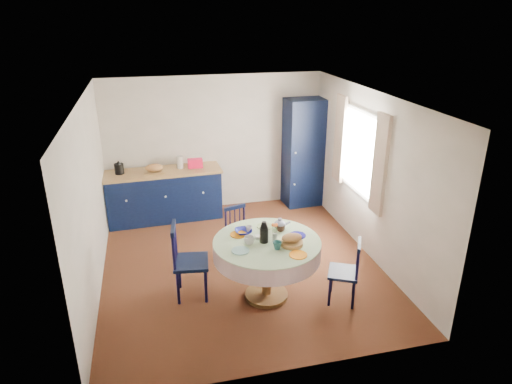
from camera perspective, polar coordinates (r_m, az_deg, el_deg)
floor at (r=6.96m, az=-1.94°, el=-8.94°), size 4.50×4.50×0.00m
ceiling at (r=6.07m, az=-2.25°, el=11.75°), size 4.50×4.50×0.00m
wall_back at (r=8.52m, az=-5.16°, el=6.04°), size 4.00×0.02×2.50m
wall_left at (r=6.36m, az=-20.04°, el=-0.89°), size 0.02×4.50×2.50m
wall_right at (r=7.06m, az=14.04°, el=2.06°), size 0.02×4.50×2.50m
window at (r=7.20m, az=12.84°, el=4.88°), size 0.10×1.74×1.45m
kitchen_counter at (r=8.36m, az=-11.41°, el=-0.27°), size 2.08×0.73×1.16m
pantry_cabinet at (r=8.73m, az=6.00°, el=4.89°), size 0.75×0.56×2.05m
dining_table at (r=5.88m, az=1.43°, el=-7.21°), size 1.38×1.38×1.12m
chair_left at (r=6.07m, az=-8.55°, el=-8.46°), size 0.50×0.52×1.04m
chair_far at (r=6.85m, az=-2.12°, el=-5.35°), size 0.47×0.46×0.86m
chair_right at (r=6.05m, az=11.23°, el=-9.69°), size 0.51×0.52×0.88m
mug_a at (r=5.72m, az=-0.86°, el=-6.06°), size 0.13×0.13×0.10m
mug_b at (r=5.61m, az=2.67°, el=-6.69°), size 0.11×0.11×0.10m
mug_c at (r=6.05m, az=3.10°, el=-4.53°), size 0.12×0.12×0.09m
mug_d at (r=6.03m, az=-0.88°, el=-4.64°), size 0.09×0.09×0.08m
cobalt_bowl at (r=5.99m, az=-1.58°, el=-4.96°), size 0.23×0.23×0.06m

